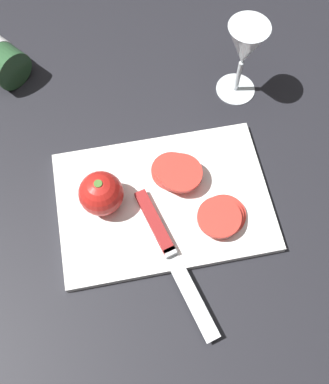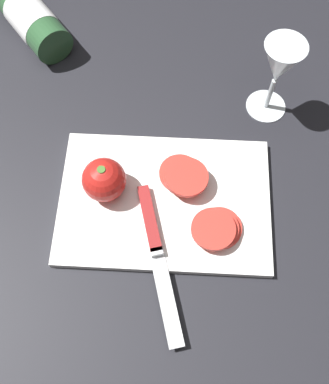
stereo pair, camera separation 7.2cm
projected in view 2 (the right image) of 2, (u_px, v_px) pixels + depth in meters
ground_plane at (131, 217)px, 0.75m from camera, size 3.00×3.00×0.00m
cutting_board at (164, 201)px, 0.75m from camera, size 0.35×0.24×0.02m
wine_bottle at (26, 12)px, 0.89m from camera, size 0.26×0.29×0.08m
wine_glass at (279, 67)px, 0.74m from camera, size 0.07×0.07×0.16m
whole_tomato at (104, 180)px, 0.72m from camera, size 0.07×0.07×0.07m
knife at (153, 234)px, 0.71m from camera, size 0.09×0.26×0.01m
tomato_slice_stack_near at (217, 229)px, 0.71m from camera, size 0.08×0.08×0.02m
tomato_slice_stack_far at (183, 175)px, 0.75m from camera, size 0.08×0.09×0.03m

